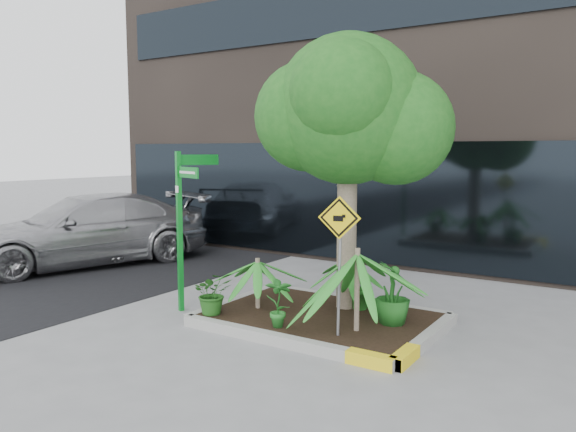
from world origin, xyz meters
The scene contains 14 objects.
ground centered at (0.00, 0.00, 0.00)m, with size 80.00×80.00×0.00m, color gray.
asphalt_road centered at (-6.50, 0.00, 0.01)m, with size 7.00×80.00×0.01m, color black.
planter centered at (0.23, 0.27, 0.10)m, with size 3.35×2.36×0.15m.
tree centered at (0.34, 0.84, 3.12)m, with size 2.85×2.53×4.27m.
palm_front centered at (0.97, -0.10, 1.18)m, with size 1.24×1.24×1.38m.
palm_left centered at (-0.76, 0.06, 0.86)m, with size 0.86×0.86×0.96m.
palm_back centered at (0.38, 0.78, 0.89)m, with size 0.90×0.90×1.00m.
parked_car centered at (-6.30, 1.22, 0.78)m, with size 2.17×5.34×1.55m, color #A0A0A4.
shrub_a centered at (-1.13, -0.55, 0.46)m, with size 0.56×0.56×0.63m, color #1D5117.
shrub_b centered at (1.25, 0.44, 0.58)m, with size 0.48×0.48×0.86m, color #1B5A1B.
shrub_c centered at (0.02, -0.54, 0.50)m, with size 0.37×0.37×0.70m, color #247426.
shrub_d centered at (0.58, 0.80, 0.51)m, with size 0.39×0.39×0.72m, color #20651D.
street_sign_post centered at (-1.94, -0.27, 1.55)m, with size 0.69×0.92×2.51m.
cattle_sign centered at (0.84, -0.37, 1.37)m, with size 0.54×0.18×1.80m.
Camera 1 is at (4.12, -6.65, 2.53)m, focal length 35.00 mm.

